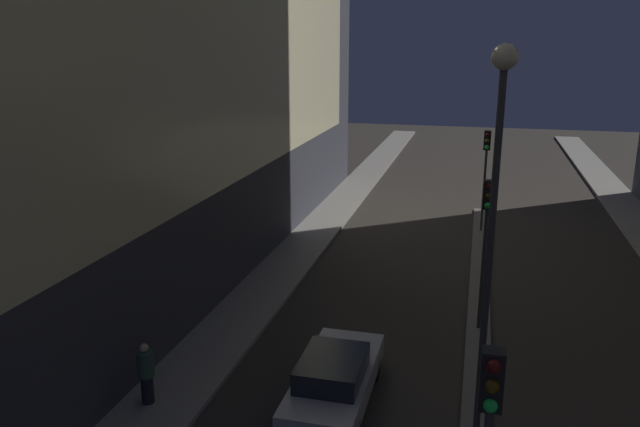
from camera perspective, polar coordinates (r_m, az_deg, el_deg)
The scene contains 6 objects.
median_strip at distance 21.41m, azimuth 14.29°, elevation -9.79°, with size 0.75×29.78×0.10m.
traffic_light_mid at distance 19.80m, azimuth 14.97°, elevation -0.76°, with size 0.32×0.42×4.86m.
traffic_light_far at distance 30.58m, azimuth 14.94°, elevation 4.88°, with size 0.32×0.42×4.86m.
street_lamp at distance 13.72m, azimuth 15.73°, elevation 2.89°, with size 0.54×0.54×8.88m.
car_left_lane at distance 16.32m, azimuth 1.33°, elevation -14.91°, with size 1.80×4.66×1.51m.
pedestrian_on_left_sidewalk at distance 16.73m, azimuth -15.61°, elevation -13.81°, with size 0.42×0.42×1.64m.
Camera 1 is at (-0.40, -3.54, 9.03)m, focal length 35.00 mm.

